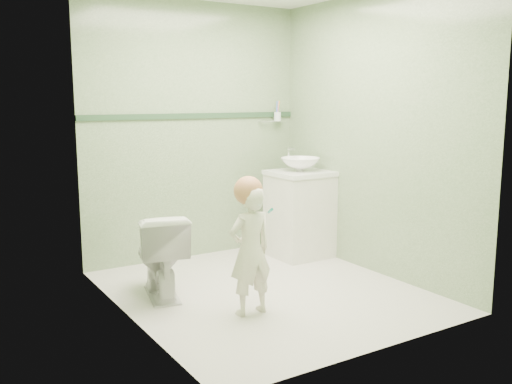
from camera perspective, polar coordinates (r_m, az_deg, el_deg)
ground at (r=4.58m, az=1.01°, el=-9.93°), size 2.50×2.50×0.00m
room_shell at (r=4.33m, az=1.06°, el=5.21°), size 2.50×2.54×2.40m
trim_stripe at (r=5.40m, az=-6.18°, el=7.60°), size 2.20×0.02×0.05m
vanity at (r=5.49m, az=4.40°, el=-2.34°), size 0.52×0.50×0.80m
counter at (r=5.42m, az=4.45°, el=1.90°), size 0.54×0.52×0.04m
basin at (r=5.41m, az=4.46°, el=2.78°), size 0.37×0.37×0.13m
faucet at (r=5.55m, az=3.34°, el=3.80°), size 0.03×0.13×0.18m
cup_holder at (r=5.80m, az=2.10°, el=7.60°), size 0.26×0.07×0.21m
toilet at (r=4.46m, az=-9.58°, el=-6.17°), size 0.50×0.71×0.66m
toddler at (r=4.01m, az=-0.58°, el=-5.91°), size 0.34×0.23×0.92m
hair_cap at (r=3.94m, az=-0.78°, el=0.14°), size 0.20×0.20×0.20m
teal_toothbrush at (r=3.87m, az=1.33°, el=-1.83°), size 0.11×0.13×0.08m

